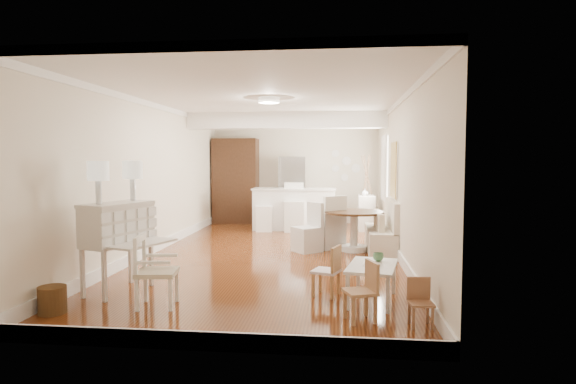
% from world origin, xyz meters
% --- Properties ---
extents(room, '(9.00, 9.04, 2.82)m').
position_xyz_m(room, '(0.04, 0.32, 1.98)').
color(room, brown).
rests_on(room, ground).
extents(secretary_bureau, '(1.19, 1.20, 1.19)m').
position_xyz_m(secretary_bureau, '(-1.70, -2.69, 0.60)').
color(secretary_bureau, white).
rests_on(secretary_bureau, ground).
extents(gustavian_armchair, '(0.55, 0.55, 0.85)m').
position_xyz_m(gustavian_armchair, '(-0.95, -3.24, 0.43)').
color(gustavian_armchair, white).
rests_on(gustavian_armchair, ground).
extents(wicker_basket, '(0.34, 0.34, 0.31)m').
position_xyz_m(wicker_basket, '(-2.05, -3.62, 0.16)').
color(wicker_basket, '#513519').
rests_on(wicker_basket, ground).
extents(kids_table, '(0.72, 1.01, 0.46)m').
position_xyz_m(kids_table, '(1.61, -2.78, 0.23)').
color(kids_table, white).
rests_on(kids_table, ground).
extents(kids_chair_a, '(0.41, 0.41, 0.66)m').
position_xyz_m(kids_chair_a, '(1.43, -3.52, 0.33)').
color(kids_chair_a, '#A8774C').
rests_on(kids_chair_a, ground).
extents(kids_chair_b, '(0.41, 0.41, 0.66)m').
position_xyz_m(kids_chair_b, '(1.04, -2.59, 0.33)').
color(kids_chair_b, tan).
rests_on(kids_chair_b, ground).
extents(kids_chair_c, '(0.27, 0.27, 0.51)m').
position_xyz_m(kids_chair_c, '(2.06, -3.63, 0.26)').
color(kids_chair_c, '#956343').
rests_on(kids_chair_c, ground).
extents(banquette, '(0.52, 1.60, 0.98)m').
position_xyz_m(banquette, '(1.99, 0.50, 0.49)').
color(banquette, silver).
rests_on(banquette, ground).
extents(dining_table, '(1.33, 1.33, 0.77)m').
position_xyz_m(dining_table, '(1.49, 0.48, 0.38)').
color(dining_table, '#412715').
rests_on(dining_table, ground).
extents(slip_chair_near, '(0.63, 0.63, 0.93)m').
position_xyz_m(slip_chair_near, '(0.60, 0.32, 0.46)').
color(slip_chair_near, silver).
rests_on(slip_chair_near, ground).
extents(slip_chair_far, '(0.70, 0.70, 1.04)m').
position_xyz_m(slip_chair_far, '(1.00, 0.75, 0.52)').
color(slip_chair_far, white).
rests_on(slip_chair_far, ground).
extents(breakfast_counter, '(2.05, 0.65, 1.03)m').
position_xyz_m(breakfast_counter, '(0.10, 3.10, 0.52)').
color(breakfast_counter, white).
rests_on(breakfast_counter, ground).
extents(bar_stool_left, '(0.43, 0.43, 0.98)m').
position_xyz_m(bar_stool_left, '(-0.60, 2.78, 0.49)').
color(bar_stool_left, white).
rests_on(bar_stool_left, ground).
extents(bar_stool_right, '(0.52, 0.52, 1.18)m').
position_xyz_m(bar_stool_right, '(0.12, 2.82, 0.59)').
color(bar_stool_right, white).
rests_on(bar_stool_right, ground).
extents(pantry_cabinet, '(1.20, 0.60, 2.30)m').
position_xyz_m(pantry_cabinet, '(-1.60, 4.18, 1.15)').
color(pantry_cabinet, '#381E11').
rests_on(pantry_cabinet, ground).
extents(fridge, '(0.75, 0.65, 1.80)m').
position_xyz_m(fridge, '(0.30, 4.15, 0.90)').
color(fridge, silver).
rests_on(fridge, ground).
extents(sideboard, '(0.40, 0.90, 0.86)m').
position_xyz_m(sideboard, '(1.88, 3.29, 0.43)').
color(sideboard, silver).
rests_on(sideboard, ground).
extents(pencil_cup, '(0.18, 0.18, 0.11)m').
position_xyz_m(pencil_cup, '(1.70, -2.56, 0.51)').
color(pencil_cup, '#518B5A').
rests_on(pencil_cup, kids_table).
extents(branch_vase, '(0.21, 0.21, 0.17)m').
position_xyz_m(branch_vase, '(1.84, 3.25, 0.94)').
color(branch_vase, white).
rests_on(branch_vase, sideboard).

